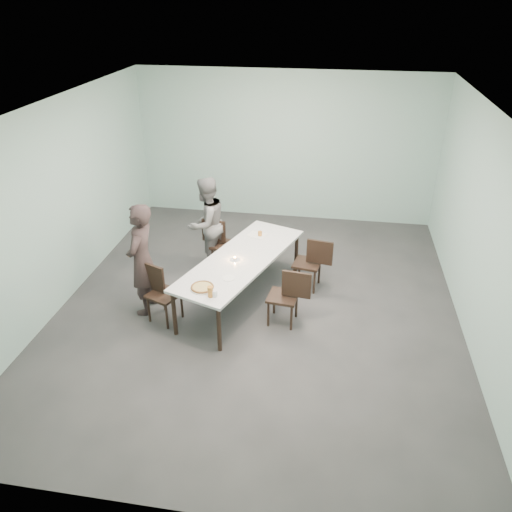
% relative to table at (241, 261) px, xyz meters
% --- Properties ---
extents(ground, '(7.00, 7.00, 0.00)m').
position_rel_table_xyz_m(ground, '(0.29, -0.15, -0.69)').
color(ground, '#333335').
rests_on(ground, ground).
extents(room_shell, '(6.02, 7.02, 3.01)m').
position_rel_table_xyz_m(room_shell, '(0.29, -0.15, 1.33)').
color(room_shell, '#9BC3BB').
rests_on(room_shell, ground).
extents(table, '(1.72, 2.75, 0.75)m').
position_rel_table_xyz_m(table, '(0.00, 0.00, 0.00)').
color(table, white).
rests_on(table, ground).
extents(chair_near_left, '(0.65, 0.55, 0.87)m').
position_rel_table_xyz_m(chair_near_left, '(-1.08, -0.67, -0.19)').
color(chair_near_left, black).
rests_on(chair_near_left, ground).
extents(chair_far_left, '(0.63, 0.47, 0.87)m').
position_rel_table_xyz_m(chair_far_left, '(-0.56, 0.99, -0.19)').
color(chair_far_left, black).
rests_on(chair_far_left, ground).
extents(chair_near_right, '(0.63, 0.47, 0.87)m').
position_rel_table_xyz_m(chair_near_right, '(0.78, -0.49, -0.19)').
color(chair_near_right, black).
rests_on(chair_near_right, ground).
extents(chair_far_right, '(0.64, 0.49, 0.87)m').
position_rel_table_xyz_m(chair_far_right, '(1.05, 0.54, -0.19)').
color(chair_far_right, black).
rests_on(chair_far_right, ground).
extents(diner_near, '(0.43, 0.64, 1.72)m').
position_rel_table_xyz_m(diner_near, '(-1.37, -0.49, 0.17)').
color(diner_near, black).
rests_on(diner_near, ground).
extents(diner_far, '(0.93, 0.99, 1.62)m').
position_rel_table_xyz_m(diner_far, '(-0.79, 0.99, 0.12)').
color(diner_far, slate).
rests_on(diner_far, ground).
extents(pizza, '(0.34, 0.34, 0.04)m').
position_rel_table_xyz_m(pizza, '(-0.36, -0.93, 0.08)').
color(pizza, white).
rests_on(pizza, table).
extents(side_plate, '(0.18, 0.18, 0.01)m').
position_rel_table_xyz_m(side_plate, '(-0.06, -0.62, 0.06)').
color(side_plate, white).
rests_on(side_plate, table).
extents(beer_glass, '(0.08, 0.08, 0.15)m').
position_rel_table_xyz_m(beer_glass, '(-0.20, -1.11, 0.13)').
color(beer_glass, '#B87228').
rests_on(beer_glass, table).
extents(water_tumbler, '(0.08, 0.08, 0.09)m').
position_rel_table_xyz_m(water_tumbler, '(-0.15, -1.10, 0.10)').
color(water_tumbler, silver).
rests_on(water_tumbler, table).
extents(tealight, '(0.06, 0.06, 0.05)m').
position_rel_table_xyz_m(tealight, '(-0.08, -0.08, 0.08)').
color(tealight, silver).
rests_on(tealight, table).
extents(amber_tumbler, '(0.07, 0.07, 0.08)m').
position_rel_table_xyz_m(amber_tumbler, '(0.17, 0.78, 0.10)').
color(amber_tumbler, '#B87228').
rests_on(amber_tumbler, table).
extents(menu, '(0.36, 0.31, 0.01)m').
position_rel_table_xyz_m(menu, '(0.12, 0.80, 0.06)').
color(menu, silver).
rests_on(menu, table).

